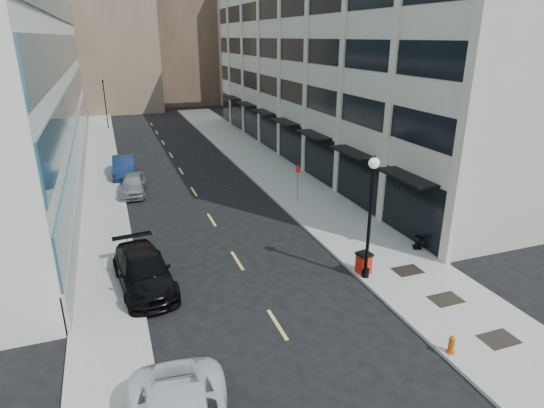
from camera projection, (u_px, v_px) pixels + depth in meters
ground at (296, 355)px, 16.82m from camera, size 160.00×160.00×0.00m
sidewalk_right at (286, 181)px, 36.83m from camera, size 5.00×80.00×0.15m
sidewalk_left at (103, 201)px, 32.34m from camera, size 3.00×80.00×0.15m
building_right at (352, 60)px, 42.92m from camera, size 15.30×46.50×18.25m
skyline_tan_near at (105, 16)px, 70.61m from camera, size 14.00×18.00×28.00m
skyline_tan_far at (44, 37)px, 77.27m from camera, size 12.00×14.00×22.00m
skyline_stone at (244, 43)px, 77.29m from camera, size 10.00×14.00×20.00m
grate_near at (499, 339)px, 17.44m from camera, size 1.40×1.00×0.01m
grate_mid at (446, 299)px, 20.08m from camera, size 1.40×1.00×0.01m
grate_far at (408, 270)px, 22.55m from camera, size 1.40×1.00×0.01m
road_centerline at (202, 205)px, 31.80m from camera, size 0.15×68.20×0.01m
traffic_signal at (103, 83)px, 55.38m from camera, size 0.66×0.66×6.98m
car_black_pickup at (144, 271)px, 21.10m from camera, size 2.88×5.90×1.65m
car_silver_sedan at (133, 184)px, 33.68m from camera, size 2.40×4.71×1.54m
car_blue_sedan at (124, 167)px, 38.03m from camera, size 2.00×5.07×1.64m
fire_hydrant at (451, 344)px, 16.58m from camera, size 0.30×0.30×0.75m
trash_bin at (364, 262)px, 22.15m from camera, size 0.74×0.79×1.08m
lamppost at (371, 208)px, 20.76m from camera, size 0.50×0.50×6.07m
sign_post at (298, 178)px, 31.44m from camera, size 0.31×0.11×2.71m
urn_planter at (418, 241)px, 24.77m from camera, size 0.55×0.55×0.76m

